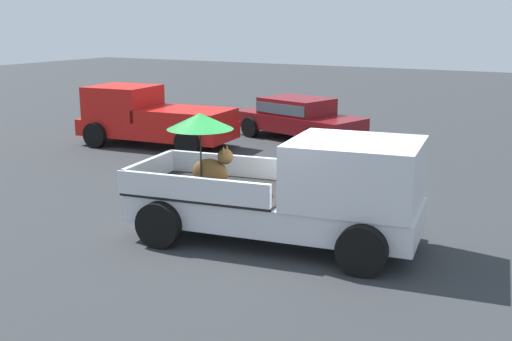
# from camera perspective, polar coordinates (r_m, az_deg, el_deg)

# --- Properties ---
(ground_plane) EXTENTS (80.00, 80.00, 0.00)m
(ground_plane) POSITION_cam_1_polar(r_m,az_deg,el_deg) (11.36, 1.65, -6.30)
(ground_plane) COLOR #2D3033
(pickup_truck_main) EXTENTS (5.27, 2.85, 2.24)m
(pickup_truck_main) POSITION_cam_1_polar(r_m,az_deg,el_deg) (10.94, 3.82, -1.82)
(pickup_truck_main) COLOR black
(pickup_truck_main) RESTS_ON ground
(pickup_truck_red) EXTENTS (4.96, 2.54, 1.80)m
(pickup_truck_red) POSITION_cam_1_polar(r_m,az_deg,el_deg) (19.89, -9.37, 4.71)
(pickup_truck_red) COLOR black
(pickup_truck_red) RESTS_ON ground
(parked_sedan_near) EXTENTS (4.61, 2.83, 1.33)m
(parked_sedan_near) POSITION_cam_1_polar(r_m,az_deg,el_deg) (20.79, 3.76, 4.86)
(parked_sedan_near) COLOR black
(parked_sedan_near) RESTS_ON ground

